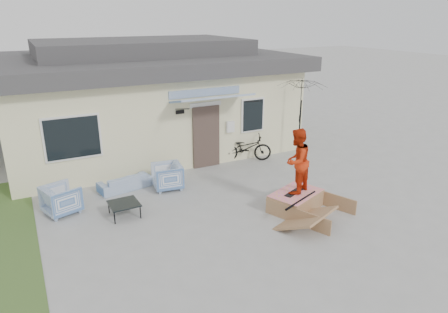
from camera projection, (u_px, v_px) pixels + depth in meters
name	position (u px, v px, depth m)	size (l,w,h in m)	color
ground	(247.00, 231.00, 9.73)	(90.00, 90.00, 0.00)	#969794
grass_strip	(4.00, 245.00, 9.16)	(1.40, 8.00, 0.01)	#395626
house	(145.00, 95.00, 15.79)	(10.80, 8.49, 4.10)	beige
loveseat	(124.00, 180.00, 12.00)	(1.54, 0.45, 0.60)	#4069A9
armchair_left	(61.00, 198.00, 10.51)	(0.83, 0.77, 0.85)	#4069A9
armchair_right	(167.00, 175.00, 12.00)	(0.82, 0.77, 0.85)	#4069A9
coffee_table	(124.00, 209.00, 10.44)	(0.73, 0.73, 0.36)	black
bicycle	(246.00, 145.00, 14.27)	(0.63, 1.80, 1.15)	black
patio_umbrella	(301.00, 110.00, 14.24)	(2.08, 1.99, 2.20)	black
skate_ramp	(296.00, 201.00, 10.80)	(1.39, 1.85, 0.46)	#936A45
skateboard	(295.00, 192.00, 10.74)	(0.78, 0.20, 0.05)	black
skater	(297.00, 160.00, 10.44)	(0.85, 0.65, 1.73)	red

